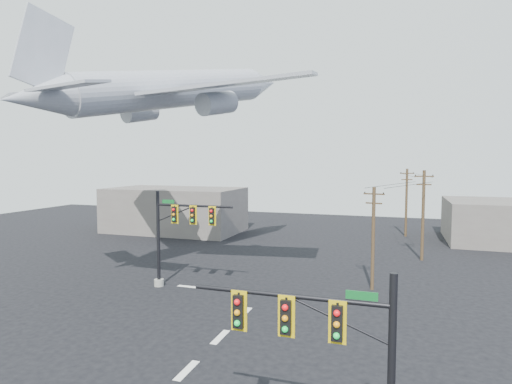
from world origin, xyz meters
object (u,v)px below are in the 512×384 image
(signal_mast_near, at_px, (337,366))
(utility_pole_b, at_px, (423,213))
(utility_pole_a, at_px, (373,236))
(airliner, at_px, (177,90))
(utility_pole_c, at_px, (406,201))
(signal_mast_far, at_px, (175,234))

(signal_mast_near, relative_size, utility_pole_b, 0.75)
(utility_pole_a, height_order, airliner, airliner)
(signal_mast_near, xyz_separation_m, utility_pole_a, (-0.06, 20.73, 0.32))
(utility_pole_b, relative_size, utility_pole_c, 1.01)
(utility_pole_b, height_order, utility_pole_c, utility_pole_b)
(signal_mast_far, relative_size, utility_pole_c, 0.85)
(signal_mast_near, distance_m, utility_pole_c, 45.79)
(signal_mast_far, xyz_separation_m, airliner, (-1.84, 3.83, 11.54))
(signal_mast_near, height_order, airliner, airliner)
(utility_pole_a, bearing_deg, airliner, -166.10)
(signal_mast_near, bearing_deg, utility_pole_c, 86.56)
(utility_pole_b, xyz_separation_m, utility_pole_c, (-1.30, 13.48, -0.06))
(utility_pole_b, distance_m, airliner, 26.07)
(utility_pole_a, relative_size, utility_pole_b, 0.88)
(signal_mast_near, xyz_separation_m, airliner, (-16.27, 20.24, 11.97))
(utility_pole_b, bearing_deg, utility_pole_c, 87.70)
(utility_pole_c, bearing_deg, airliner, -144.67)
(signal_mast_near, relative_size, utility_pole_c, 0.76)
(utility_pole_a, bearing_deg, signal_mast_near, -77.66)
(signal_mast_near, bearing_deg, utility_pole_b, 82.84)
(utility_pole_a, height_order, utility_pole_b, utility_pole_b)
(signal_mast_far, height_order, airliner, airliner)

